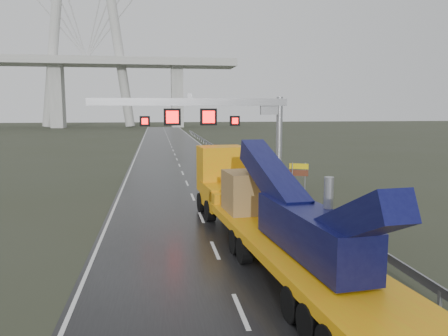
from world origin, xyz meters
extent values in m
plane|color=#303424|center=(0.00, 0.00, 0.00)|extent=(400.00, 400.00, 0.00)
cube|color=black|center=(0.00, 40.00, 0.01)|extent=(11.00, 200.00, 0.02)
cube|color=#A7A8A3|center=(6.90, 18.00, 0.15)|extent=(1.20, 1.20, 0.30)
cylinder|color=gray|center=(6.90, 18.00, 3.60)|extent=(0.48, 0.48, 7.20)
cube|color=gray|center=(0.00, 18.00, 6.80)|extent=(14.80, 0.55, 0.55)
cube|color=gray|center=(6.10, 18.00, 6.30)|extent=(1.40, 0.35, 0.90)
cube|color=gray|center=(0.00, 18.00, 7.25)|extent=(0.35, 0.35, 0.35)
cube|color=black|center=(-1.30, 17.95, 5.70)|extent=(1.25, 0.25, 1.25)
cube|color=#FF0C0C|center=(-1.30, 17.81, 5.70)|extent=(0.90, 0.02, 0.90)
cube|color=black|center=(1.40, 17.95, 5.70)|extent=(1.25, 0.25, 1.25)
cube|color=#FF0C0C|center=(1.40, 17.81, 5.70)|extent=(0.90, 0.02, 0.90)
cube|color=black|center=(-3.30, 17.95, 5.40)|extent=(0.75, 0.25, 0.75)
cube|color=#FF0C0C|center=(-3.30, 17.81, 5.40)|extent=(0.54, 0.02, 0.54)
cube|color=black|center=(3.40, 17.95, 5.40)|extent=(0.75, 0.25, 0.75)
cube|color=#FF0C0C|center=(3.40, 17.81, 5.40)|extent=(0.54, 0.02, 0.54)
cube|color=#A7A8A3|center=(-35.00, 140.00, 10.50)|extent=(4.00, 6.00, 21.00)
cube|color=#A7A8A3|center=(5.00, 140.00, 10.50)|extent=(4.00, 6.00, 21.00)
cube|color=orange|center=(2.51, 0.18, 1.14)|extent=(4.40, 15.38, 0.38)
cube|color=orange|center=(1.78, 8.16, 1.57)|extent=(2.92, 1.55, 0.54)
cube|color=orange|center=(1.62, 9.89, 1.30)|extent=(3.10, 3.49, 1.30)
cube|color=orange|center=(1.44, 11.83, 2.60)|extent=(2.89, 2.40, 2.82)
cube|color=black|center=(1.34, 12.93, 2.92)|extent=(2.49, 0.28, 1.30)
cube|color=#0F1048|center=(2.61, -0.90, 2.17)|extent=(2.10, 6.61, 1.52)
cube|color=#0F1048|center=(2.26, 2.88, 3.47)|extent=(1.62, 6.04, 2.77)
cube|color=#0F1048|center=(2.85, -3.60, 3.14)|extent=(1.36, 4.36, 2.62)
cylinder|color=gray|center=(3.25, -0.84, 3.14)|extent=(0.35, 0.35, 1.73)
cube|color=#A38149|center=(1.99, 5.79, 2.30)|extent=(2.59, 2.59, 1.95)
cylinder|color=black|center=(2.95, -4.67, 0.54)|extent=(3.23, 1.37, 1.08)
cylinder|color=black|center=(2.26, 2.88, 0.54)|extent=(3.23, 1.37, 1.08)
cylinder|color=black|center=(1.46, 11.61, 0.60)|extent=(3.02, 1.45, 1.19)
cylinder|color=gray|center=(7.30, 15.80, 1.18)|extent=(0.08, 0.08, 2.37)
cylinder|color=gray|center=(8.29, 15.80, 1.18)|extent=(0.08, 0.08, 2.37)
cube|color=yellow|center=(7.80, 15.80, 2.12)|extent=(1.29, 0.60, 0.39)
cube|color=#5C2B1A|center=(7.80, 15.80, 1.63)|extent=(1.29, 0.60, 0.44)
cube|color=red|center=(6.00, 14.00, 0.60)|extent=(0.71, 0.39, 1.20)
camera|label=1|loc=(-2.49, -14.67, 6.28)|focal=35.00mm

